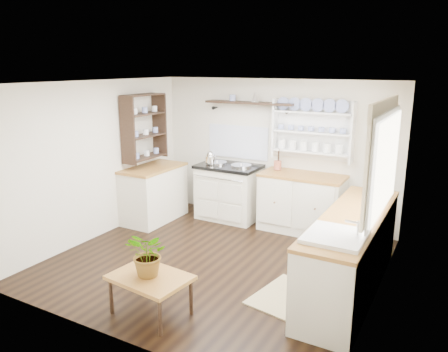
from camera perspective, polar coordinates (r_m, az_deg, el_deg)
The scene contains 19 objects.
floor at distance 5.85m, azimuth -1.07°, elevation -11.06°, with size 4.00×3.80×0.01m, color black.
wall_back at distance 7.12m, azimuth 6.58°, elevation 3.24°, with size 4.00×0.02×2.30m, color beige.
wall_right at distance 4.81m, azimuth 19.99°, elevation -2.94°, with size 0.02×3.80×2.30m, color beige.
wall_left at distance 6.66m, azimuth -16.18°, elevation 1.99°, with size 0.02×3.80×2.30m, color beige.
ceiling at distance 5.29m, azimuth -1.18°, elevation 12.08°, with size 4.00×3.80×0.01m, color white.
window at distance 4.86m, azimuth 20.11°, elevation 2.28°, with size 0.08×1.55×1.22m.
aga_cooker at distance 7.27m, azimuth 0.63°, elevation -2.00°, with size 1.02×0.71×0.94m.
back_cabinets at distance 6.82m, azimuth 10.11°, elevation -3.39°, with size 1.27×0.63×0.90m.
right_cabinets at distance 5.18m, azimuth 16.22°, elevation -9.53°, with size 0.62×2.43×0.90m.
belfast_sink at distance 4.38m, azimuth 14.25°, elevation -9.07°, with size 0.55×0.60×0.45m.
left_cabinets at distance 7.28m, azimuth -9.14°, elevation -2.19°, with size 0.62×1.13×0.90m.
plate_rack at distance 6.80m, azimuth 11.64°, elevation 5.99°, with size 1.20×0.22×0.90m.
high_shelf at distance 7.07m, azimuth 3.34°, elevation 9.44°, with size 1.50×0.29×0.16m.
left_shelving at distance 7.14m, azimuth -10.38°, elevation 6.39°, with size 0.28×0.80×1.05m, color black.
kettle at distance 7.16m, azimuth -1.79°, elevation 2.42°, with size 0.17×0.17×0.20m, color silver, non-canonical shape.
utensil_crock at distance 6.90m, azimuth 7.01°, elevation 1.42°, with size 0.12×0.12×0.14m, color #A7563D.
center_table at distance 4.63m, azimuth -9.62°, elevation -13.24°, with size 0.84×0.64×0.43m.
potted_plant at distance 4.50m, azimuth -9.77°, elevation -10.02°, with size 0.43×0.37×0.48m, color #3F7233.
floor_rug at distance 5.09m, azimuth 7.90°, elevation -15.20°, with size 0.55×0.85×0.02m, color #927E55.
Camera 1 is at (2.66, -4.57, 2.50)m, focal length 35.00 mm.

